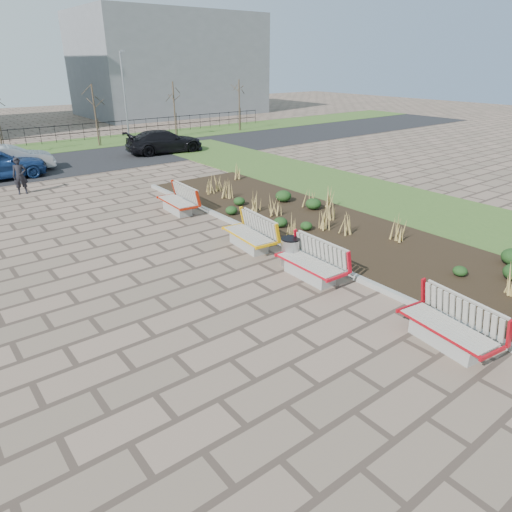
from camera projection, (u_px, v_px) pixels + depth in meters
ground at (289, 364)px, 8.99m from camera, size 120.00×120.00×0.00m
planting_bed at (327, 228)px, 16.12m from camera, size 4.50×18.00×0.10m
planting_curb at (277, 242)px, 14.80m from camera, size 0.16×18.00×0.15m
grass_verge_near at (408, 204)px, 18.80m from camera, size 5.00×38.00×0.04m
road at (22, 169)px, 24.94m from camera, size 80.00×7.00×0.02m
bench_a at (448, 325)px, 9.38m from camera, size 1.16×2.20×1.00m
bench_b at (310, 261)px, 12.33m from camera, size 0.94×2.12×1.00m
bench_c at (248, 233)px, 14.34m from camera, size 1.09×2.17×1.00m
bench_d at (177, 200)px, 17.72m from camera, size 1.00×2.14×1.00m
litter_bin at (290, 252)px, 13.17m from camera, size 0.52×0.52×0.82m
pedestrian at (20, 176)px, 20.05m from camera, size 0.67×0.52×1.62m
car_silver at (11, 159)px, 23.92m from camera, size 4.35×1.92×1.39m
car_black at (165, 141)px, 28.98m from camera, size 5.08×2.54×1.41m
tree_d at (95, 115)px, 30.78m from camera, size 1.40×1.40×4.00m
tree_e at (174, 110)px, 34.15m from camera, size 1.40×1.40×4.00m
tree_f at (239, 105)px, 37.53m from camera, size 1.40×1.40×4.00m
lamp_east at (125, 99)px, 31.14m from camera, size 0.24×0.60×6.00m
building_grey at (169, 65)px, 48.72m from camera, size 18.00×12.00×10.00m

